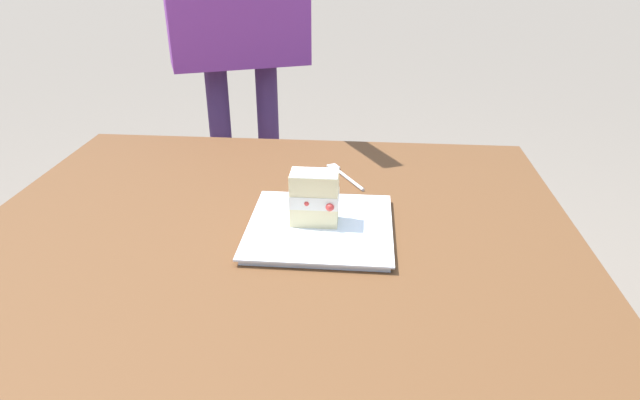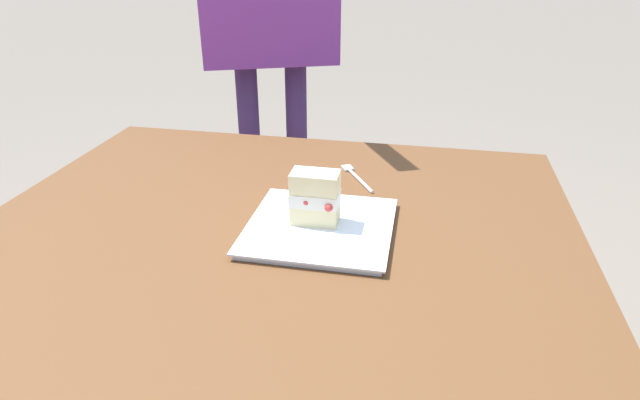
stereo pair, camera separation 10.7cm
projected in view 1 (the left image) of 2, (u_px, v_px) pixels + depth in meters
The scene contains 4 objects.
patio_table at pixel (274, 265), 1.14m from camera, with size 1.26×1.09×0.68m.
dessert_plate at pixel (320, 228), 1.10m from camera, with size 0.29×0.29×0.02m.
cake_slice at pixel (314, 198), 1.08m from camera, with size 0.10×0.07×0.11m.
dessert_fork at pixel (344, 175), 1.35m from camera, with size 0.10×0.15×0.01m.
Camera 1 is at (-0.18, 0.95, 1.23)m, focal length 30.20 mm.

